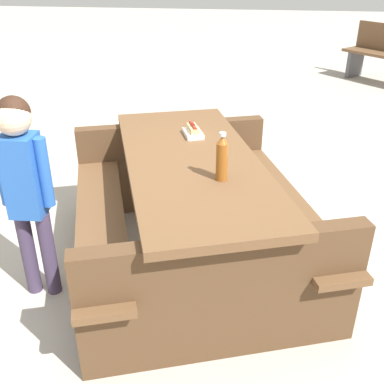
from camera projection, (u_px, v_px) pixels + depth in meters
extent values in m
plane|color=#ADA599|center=(192.00, 262.00, 3.03)|extent=(30.00, 30.00, 0.00)
cube|color=brown|center=(192.00, 162.00, 2.70)|extent=(1.95, 1.31, 0.05)
cube|color=brown|center=(100.00, 215.00, 2.74)|extent=(1.79, 0.85, 0.04)
cube|color=brown|center=(278.00, 197.00, 2.93)|extent=(1.79, 0.85, 0.04)
cube|color=#4D3520|center=(172.00, 166.00, 3.55)|extent=(0.55, 1.36, 0.70)
cube|color=#4D3520|center=(224.00, 298.00, 2.20)|extent=(0.55, 1.36, 0.70)
cylinder|color=brown|center=(222.00, 162.00, 2.39)|extent=(0.06, 0.06, 0.21)
cone|color=brown|center=(223.00, 140.00, 2.33)|extent=(0.06, 0.06, 0.04)
cylinder|color=silver|center=(223.00, 134.00, 2.32)|extent=(0.03, 0.03, 0.02)
cube|color=white|center=(193.00, 134.00, 3.01)|extent=(0.21, 0.17, 0.03)
cube|color=#D8B272|center=(193.00, 129.00, 2.99)|extent=(0.16, 0.10, 0.04)
cylinder|color=maroon|center=(193.00, 126.00, 2.98)|extent=(0.14, 0.07, 0.03)
ellipsoid|color=maroon|center=(193.00, 124.00, 2.98)|extent=(0.07, 0.05, 0.01)
cylinder|color=#3F334C|center=(49.00, 254.00, 2.66)|extent=(0.08, 0.08, 0.54)
cylinder|color=#3F334C|center=(28.00, 253.00, 2.66)|extent=(0.08, 0.08, 0.54)
cube|color=#2659B2|center=(24.00, 176.00, 2.43)|extent=(0.18, 0.19, 0.46)
cylinder|color=#2659B2|center=(44.00, 173.00, 2.41)|extent=(0.07, 0.07, 0.39)
cylinder|color=#2659B2|center=(2.00, 171.00, 2.42)|extent=(0.07, 0.07, 0.39)
sphere|color=beige|center=(13.00, 118.00, 2.28)|extent=(0.18, 0.18, 0.18)
sphere|color=#331E14|center=(13.00, 113.00, 2.28)|extent=(0.17, 0.17, 0.17)
cube|color=#4C4C51|center=(355.00, 64.00, 7.44)|extent=(0.29, 0.30, 0.41)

